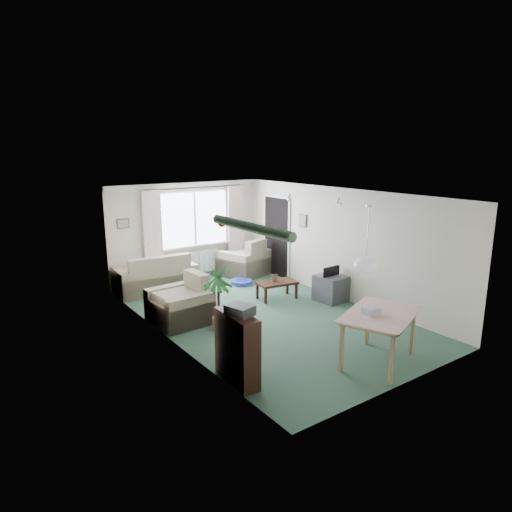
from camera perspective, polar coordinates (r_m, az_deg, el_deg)
ground at (r=9.02m, az=1.11°, el=-7.48°), size 6.50×6.50×0.00m
window at (r=11.42m, az=-7.71°, el=4.64°), size 1.80×0.03×1.30m
curtain_rod at (r=11.26m, az=-7.65°, el=8.46°), size 2.60×0.03×0.03m
curtain_left at (r=10.89m, az=-12.80°, el=2.77°), size 0.45×0.08×2.00m
curtain_right at (r=11.94m, az=-2.55°, el=4.01°), size 0.45×0.08×2.00m
radiator at (r=11.60m, az=-7.45°, el=-0.77°), size 1.20×0.10×0.55m
doorway at (r=11.60m, az=2.60°, el=2.37°), size 0.03×0.95×2.00m
pendant_lamp at (r=7.09m, az=13.58°, el=-1.17°), size 0.36×0.36×0.36m
tinsel_garland at (r=5.52m, az=-0.71°, el=3.63°), size 1.60×1.60×0.12m
bauble_cluster_a at (r=9.99m, az=4.14°, el=7.64°), size 0.20×0.20×0.20m
bauble_cluster_b at (r=9.31m, az=10.31°, el=7.04°), size 0.20×0.20×0.20m
wall_picture_back at (r=10.71m, az=-16.29°, el=3.91°), size 0.28×0.03×0.22m
wall_picture_right at (r=10.74m, az=5.89°, el=4.40°), size 0.03×0.24×0.30m
sofa at (r=10.67m, az=-12.52°, el=-2.00°), size 1.82×1.04×0.88m
armchair_corner at (r=11.75m, az=-1.55°, el=-0.08°), size 1.32×1.28×0.95m
armchair_left at (r=8.68m, az=-9.55°, el=-5.33°), size 1.04×1.09×0.91m
coffee_table at (r=9.96m, az=2.61°, el=-4.28°), size 0.92×0.59×0.39m
photo_frame at (r=9.90m, az=2.34°, el=-2.73°), size 0.12×0.06×0.16m
bookshelf at (r=6.46m, az=-2.38°, el=-11.43°), size 0.32×0.84×1.01m
hifi_box at (r=6.20m, az=-2.03°, el=-6.77°), size 0.36×0.41×0.14m
houseplant at (r=8.22m, az=-4.71°, el=-5.21°), size 0.64×0.64×1.20m
dining_table at (r=7.28m, az=15.08°, el=-9.96°), size 1.47×1.24×0.78m
gift_box at (r=7.06m, az=14.19°, el=-6.72°), size 0.26×0.20×0.12m
tv_cube at (r=9.93m, az=9.32°, el=-4.00°), size 0.59×0.64×0.55m
pet_bed at (r=11.03m, az=-1.83°, el=-3.28°), size 0.62×0.62×0.10m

